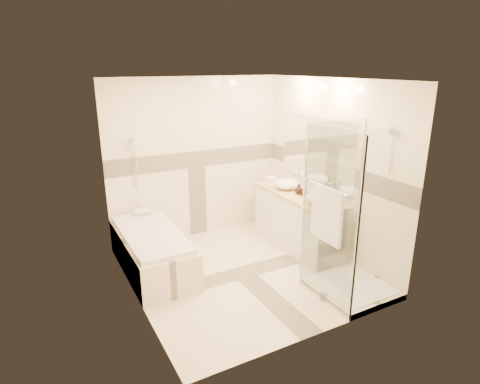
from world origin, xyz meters
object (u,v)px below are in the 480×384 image
amenity_bottle_b (299,189)px  vessel_sink_near (287,184)px  bathtub (152,249)px  vanity (298,221)px  amenity_bottle_a (304,191)px  shower_enclosure (342,254)px  vessel_sink_far (319,198)px

amenity_bottle_b → vessel_sink_near: bearing=90.0°
bathtub → vessel_sink_near: vessel_sink_near is taller
vanity → amenity_bottle_a: bearing=-99.0°
vessel_sink_near → amenity_bottle_b: (0.00, -0.31, 0.00)m
shower_enclosure → vessel_sink_far: bearing=71.3°
vessel_sink_far → amenity_bottle_b: 0.47m
bathtub → shower_enclosure: 2.47m
shower_enclosure → vessel_sink_near: size_ratio=5.32×
vanity → vessel_sink_far: 0.68m
shower_enclosure → vessel_sink_far: (0.27, 0.81, 0.42)m
bathtub → amenity_bottle_b: bearing=-9.3°
vessel_sink_far → amenity_bottle_b: same height
bathtub → shower_enclosure: bearing=-41.1°
vanity → shower_enclosure: 1.31m
amenity_bottle_b → shower_enclosure: bearing=-102.1°
vessel_sink_near → vessel_sink_far: same height
shower_enclosure → vessel_sink_near: shower_enclosure is taller
bathtub → vessel_sink_far: vessel_sink_far is taller
vanity → shower_enclosure: size_ratio=0.79×
vessel_sink_far → vanity: bearing=87.5°
vessel_sink_near → amenity_bottle_a: size_ratio=2.47×
vessel_sink_near → amenity_bottle_a: amenity_bottle_a is taller
bathtub → vessel_sink_near: bearing=-0.9°
amenity_bottle_a → vessel_sink_far: bearing=-90.0°
bathtub → amenity_bottle_a: (2.13, -0.48, 0.62)m
shower_enclosure → vessel_sink_far: size_ratio=5.29×
vanity → vessel_sink_near: 0.59m
vanity → amenity_bottle_b: amenity_bottle_b is taller
shower_enclosure → amenity_bottle_a: size_ratio=13.13×
vanity → amenity_bottle_a: size_ratio=10.43×
shower_enclosure → vanity: bearing=77.0°
bathtub → vanity: (2.15, -0.35, 0.12)m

